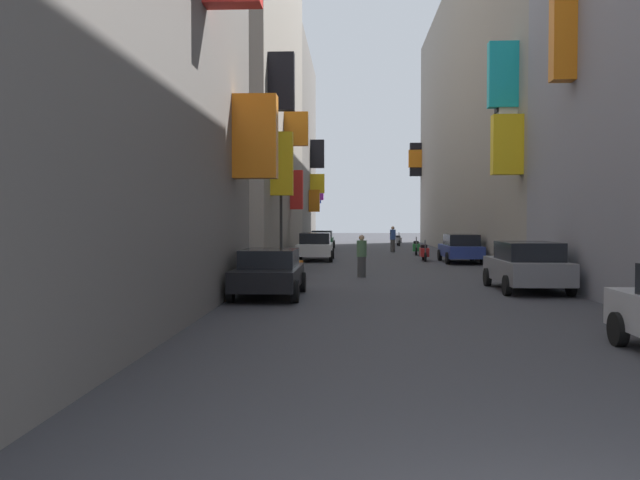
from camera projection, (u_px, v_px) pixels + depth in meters
ground_plane at (383, 263)px, 33.65m from camera, size 140.00×140.00×0.00m
building_left_mid_c at (233, 57)px, 35.90m from camera, size 7.22×20.45×22.00m
building_left_far at (274, 150)px, 54.97m from camera, size 7.18×17.53×15.88m
building_right_mid_a at (584, 79)px, 27.25m from camera, size 7.16×5.22×15.99m
building_right_mid_b at (489, 120)px, 46.40m from camera, size 7.22×33.16×18.29m
parked_car_white at (315, 246)px, 35.68m from camera, size 1.96×4.22×1.47m
parked_car_black at (269, 272)px, 19.02m from camera, size 1.92×3.98×1.36m
parked_car_green at (322, 239)px, 49.07m from camera, size 1.84×3.92×1.36m
parked_car_grey at (527, 265)px, 20.54m from camera, size 2.01×4.24×1.52m
parked_car_blue at (461, 248)px, 33.76m from camera, size 1.88×4.43×1.45m
scooter_green at (416, 247)px, 40.94m from camera, size 0.53×1.77×1.13m
scooter_orange at (294, 268)px, 24.13m from camera, size 0.62×1.95×1.13m
scooter_red at (424, 252)px, 35.16m from camera, size 0.47×1.85×1.13m
scooter_silver at (398, 240)px, 54.55m from camera, size 0.48×1.82×1.13m
pedestrian_crossing at (362, 256)px, 25.41m from camera, size 0.51×0.51×1.62m
pedestrian_near_left at (393, 239)px, 44.38m from camera, size 0.44×0.44×1.74m
traffic_light_near_corner at (281, 207)px, 28.18m from camera, size 0.26×0.34×4.00m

